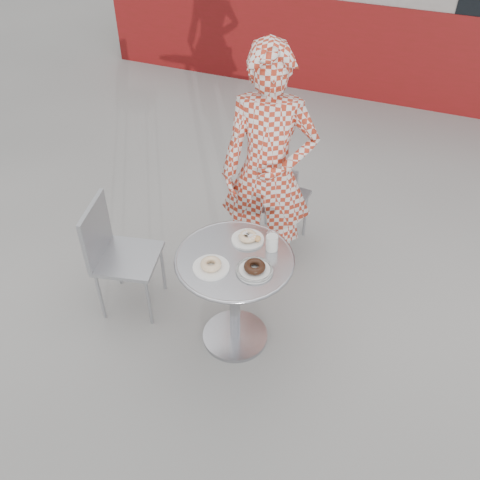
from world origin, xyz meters
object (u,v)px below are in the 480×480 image
at_px(chair_left, 130,276).
at_px(plate_near, 211,266).
at_px(milk_cup, 272,242).
at_px(plate_far, 248,238).
at_px(plate_checker, 255,269).
at_px(seated_person, 268,173).
at_px(bistro_table, 235,279).
at_px(chair_far, 277,217).

relative_size(chair_left, plate_near, 3.94).
bearing_deg(chair_left, milk_cup, -94.86).
height_order(plate_far, plate_near, plate_near).
xyz_separation_m(chair_left, plate_checker, (0.89, -0.08, 0.45)).
xyz_separation_m(seated_person, plate_near, (-0.04, -0.79, -0.12)).
bearing_deg(seated_person, plate_checker, -88.52).
bearing_deg(plate_far, bistro_table, -95.62).
bearing_deg(seated_person, chair_left, -150.34).
distance_m(chair_far, plate_checker, 1.14).
relative_size(seated_person, plate_far, 8.76).
bearing_deg(milk_cup, plate_far, 171.51).
height_order(bistro_table, chair_far, chair_far).
height_order(chair_left, plate_near, chair_left).
xyz_separation_m(seated_person, plate_far, (0.06, -0.50, -0.12)).
height_order(chair_far, plate_far, chair_far).
height_order(plate_far, plate_checker, plate_checker).
xyz_separation_m(plate_far, plate_near, (-0.10, -0.29, -0.00)).
distance_m(bistro_table, chair_left, 0.80).
height_order(chair_left, plate_far, chair_left).
height_order(chair_far, plate_checker, chair_far).
bearing_deg(milk_cup, chair_left, -172.59).
xyz_separation_m(plate_near, milk_cup, (0.25, 0.27, 0.03)).
bearing_deg(bistro_table, chair_far, 93.38).
relative_size(bistro_table, chair_far, 0.87).
bearing_deg(bistro_table, milk_cup, 41.42).
distance_m(plate_far, plate_checker, 0.25).
height_order(chair_far, plate_near, chair_far).
xyz_separation_m(chair_far, plate_near, (-0.03, -1.09, 0.46)).
distance_m(seated_person, plate_near, 0.80).
relative_size(chair_far, chair_left, 0.99).
bearing_deg(plate_far, chair_left, -169.54).
bearing_deg(bistro_table, chair_left, 177.89).
bearing_deg(chair_far, plate_near, 92.06).
xyz_separation_m(plate_far, plate_checker, (0.12, -0.22, -0.00)).
height_order(seated_person, plate_far, seated_person).
height_order(seated_person, milk_cup, seated_person).
bearing_deg(chair_left, bistro_table, -104.39).
bearing_deg(plate_far, chair_far, 95.26).
xyz_separation_m(bistro_table, milk_cup, (0.17, 0.15, 0.22)).
distance_m(seated_person, plate_checker, 0.75).
bearing_deg(milk_cup, bistro_table, -138.58).
relative_size(seated_person, plate_near, 8.21).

